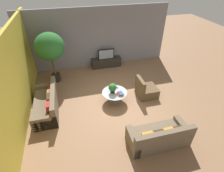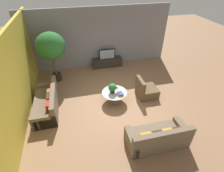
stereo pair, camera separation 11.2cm
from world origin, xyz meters
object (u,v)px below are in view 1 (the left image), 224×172
television (106,54)px  couch_near_entry (159,137)px  media_console (106,62)px  coffee_table (115,95)px  potted_palm_tall (50,48)px  couch_by_wall (47,104)px  armchair_wicker (146,90)px  potted_plant_tabletop (113,88)px

television → couch_near_entry: (0.45, -5.23, -0.42)m
media_console → television: size_ratio=1.90×
coffee_table → potted_palm_tall: 3.42m
couch_by_wall → armchair_wicker: (3.96, -0.12, -0.02)m
couch_by_wall → couch_near_entry: (3.38, -2.44, 0.00)m
coffee_table → couch_by_wall: size_ratio=0.48×
television → armchair_wicker: (1.03, -2.91, -0.43)m
couch_by_wall → potted_palm_tall: size_ratio=0.91×
media_console → couch_near_entry: bearing=-85.1°
couch_by_wall → television: bearing=133.6°
coffee_table → couch_near_entry: 2.42m
television → couch_by_wall: bearing=-136.4°
armchair_wicker → couch_by_wall: bearing=88.2°
coffee_table → potted_plant_tabletop: size_ratio=2.51×
potted_palm_tall → coffee_table: bearing=-43.4°
couch_near_entry → media_console: bearing=-85.1°
media_console → potted_palm_tall: bearing=-163.5°
armchair_wicker → potted_palm_tall: size_ratio=0.37×
television → coffee_table: bearing=-96.4°
media_console → coffee_table: size_ratio=1.58×
couch_by_wall → media_console: bearing=133.6°
media_console → couch_near_entry: size_ratio=0.85×
television → couch_near_entry: 5.26m
potted_palm_tall → potted_plant_tabletop: potted_palm_tall is taller
coffee_table → couch_near_entry: size_ratio=0.54×
couch_by_wall → potted_plant_tabletop: bearing=86.9°
coffee_table → couch_near_entry: couch_near_entry is taller
television → armchair_wicker: television is taller
potted_plant_tabletop → potted_palm_tall: bearing=135.7°
couch_near_entry → potted_plant_tabletop: bearing=-69.4°
media_console → couch_near_entry: (0.45, -5.23, 0.06)m
armchair_wicker → media_console: bearing=19.6°
media_console → potted_palm_tall: size_ratio=0.68×
media_console → armchair_wicker: size_ratio=1.84×
armchair_wicker → potted_plant_tabletop: armchair_wicker is taller
television → potted_palm_tall: size_ratio=0.36×
media_console → couch_by_wall: bearing=-136.4°
media_console → coffee_table: 2.95m
couch_by_wall → couch_near_entry: 4.17m
potted_plant_tabletop → media_console: bearing=81.9°
couch_near_entry → potted_palm_tall: bearing=-55.5°
armchair_wicker → potted_plant_tabletop: (-1.45, -0.02, 0.40)m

